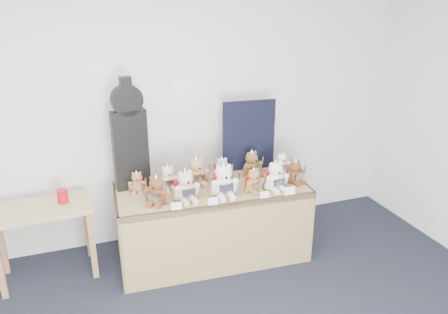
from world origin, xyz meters
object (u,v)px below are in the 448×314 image
object	(u,v)px
teddy_back_left	(168,178)
teddy_back_centre_right	(222,170)
side_table	(43,220)
display_table	(214,206)
teddy_front_right	(254,181)
teddy_front_far_right	(276,177)
teddy_front_end	(296,173)
red_cup	(63,196)
guitar_case	(130,136)
teddy_back_far_left	(137,183)
teddy_back_end	(282,164)
teddy_front_left	(186,187)
teddy_front_centre	(224,182)
teddy_back_right	(252,165)
teddy_back_centre_left	(197,173)
teddy_front_far_left	(156,191)

from	to	relation	value
teddy_back_left	teddy_back_centre_right	bearing A→B (deg)	0.61
side_table	display_table	bearing A→B (deg)	-13.46
teddy_front_right	teddy_front_far_right	distance (m)	0.20
teddy_front_right	teddy_front_far_right	world-z (taller)	teddy_front_far_right
teddy_front_end	red_cup	bearing A→B (deg)	152.67
guitar_case	teddy_front_far_right	bearing A→B (deg)	-29.06
teddy_back_far_left	teddy_back_centre_right	bearing A→B (deg)	10.38
display_table	teddy_back_centre_right	xyz separation A→B (m)	(0.15, 0.20, 0.26)
teddy_back_end	display_table	bearing A→B (deg)	-171.08
guitar_case	teddy_front_left	xyz separation A→B (m)	(0.39, -0.41, -0.37)
red_cup	teddy_back_end	world-z (taller)	teddy_back_end
side_table	teddy_front_end	distance (m)	2.29
display_table	teddy_front_centre	distance (m)	0.32
teddy_back_end	teddy_front_end	bearing A→B (deg)	-93.23
teddy_front_right	teddy_back_right	size ratio (longest dim) A/B	0.87
display_table	teddy_front_centre	bearing A→B (deg)	-66.37
teddy_front_left	teddy_front_end	xyz separation A→B (m)	(1.06, 0.01, -0.03)
teddy_front_right	teddy_back_right	distance (m)	0.36
guitar_case	teddy_back_centre_right	size ratio (longest dim) A/B	4.01
teddy_back_far_left	teddy_front_left	bearing A→B (deg)	-29.41
red_cup	teddy_front_centre	world-z (taller)	teddy_front_centre
teddy_front_far_right	teddy_back_left	bearing A→B (deg)	155.91
guitar_case	teddy_front_far_right	distance (m)	1.35
side_table	teddy_front_end	size ratio (longest dim) A/B	3.38
display_table	red_cup	xyz separation A→B (m)	(-1.29, 0.30, 0.17)
side_table	teddy_front_end	world-z (taller)	teddy_front_end
teddy_front_left	teddy_front_centre	world-z (taller)	teddy_front_centre
teddy_back_far_left	side_table	bearing A→B (deg)	-172.36
guitar_case	teddy_back_far_left	bearing A→B (deg)	-85.91
guitar_case	teddy_front_right	world-z (taller)	guitar_case
teddy_back_centre_left	teddy_back_centre_right	world-z (taller)	teddy_back_centre_left
teddy_front_left	teddy_back_centre_left	size ratio (longest dim) A/B	1.02
teddy_back_end	teddy_back_right	bearing A→B (deg)	172.41
display_table	teddy_front_right	world-z (taller)	teddy_front_right
side_table	guitar_case	bearing A→B (deg)	0.01
teddy_front_far_right	teddy_front_far_left	bearing A→B (deg)	171.86
display_table	guitar_case	bearing A→B (deg)	158.53
red_cup	teddy_back_far_left	bearing A→B (deg)	-7.38
display_table	teddy_back_left	bearing A→B (deg)	158.84
guitar_case	teddy_front_centre	size ratio (longest dim) A/B	3.03
display_table	teddy_back_end	distance (m)	0.83
display_table	teddy_front_end	distance (m)	0.82
teddy_front_far_left	teddy_front_centre	world-z (taller)	teddy_front_centre
teddy_front_left	teddy_back_centre_left	distance (m)	0.32
teddy_front_centre	teddy_back_right	xyz separation A→B (m)	(0.41, 0.33, -0.02)
teddy_back_far_left	teddy_front_end	bearing A→B (deg)	-0.54
teddy_back_centre_right	teddy_back_right	world-z (taller)	teddy_back_right
red_cup	teddy_back_centre_left	bearing A→B (deg)	-6.14
teddy_back_far_left	teddy_front_far_right	bearing A→B (deg)	-6.26
guitar_case	teddy_back_centre_left	bearing A→B (deg)	-21.71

